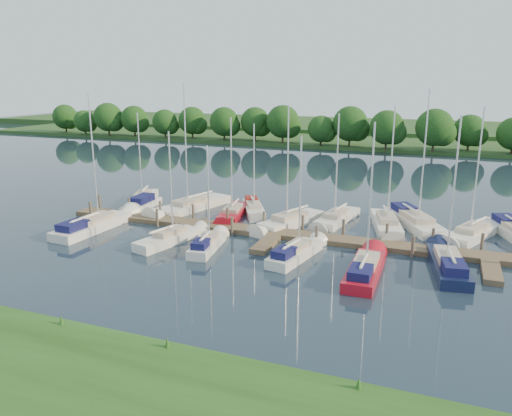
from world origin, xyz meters
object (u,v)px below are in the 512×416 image
(sailboat_n_5, at_px, (289,223))
(sailboat_s_2, at_px, (208,245))
(dock, at_px, (275,236))
(sailboat_n_0, at_px, (143,200))
(motorboat, at_px, (142,205))

(sailboat_n_5, bearing_deg, sailboat_s_2, 85.06)
(dock, height_order, sailboat_n_0, sailboat_n_0)
(dock, xyz_separation_m, sailboat_n_5, (0.02, 3.62, 0.08))
(dock, bearing_deg, sailboat_n_0, 159.69)
(dock, distance_m, sailboat_s_2, 5.92)
(sailboat_n_0, relative_size, motorboat, 1.66)
(dock, relative_size, sailboat_n_5, 3.62)
(sailboat_s_2, bearing_deg, dock, 39.63)
(sailboat_n_0, height_order, sailboat_n_5, sailboat_n_5)
(sailboat_n_0, xyz_separation_m, sailboat_n_5, (16.85, -2.61, 0.00))
(sailboat_n_0, bearing_deg, sailboat_s_2, 120.15)
(motorboat, bearing_deg, sailboat_n_5, 173.97)
(sailboat_n_0, relative_size, sailboat_n_5, 0.89)
(sailboat_n_5, relative_size, sailboat_s_2, 1.33)
(sailboat_s_2, bearing_deg, motorboat, 135.15)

